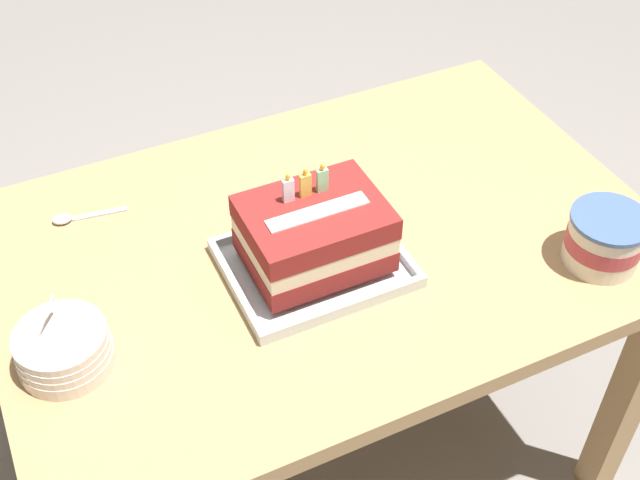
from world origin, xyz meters
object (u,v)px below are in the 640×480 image
birthday_cake (314,233)px  bowl_stack (63,349)px  serving_spoon_near_tray (69,218)px  foil_tray (315,265)px  ice_cream_tub (605,239)px

birthday_cake → bowl_stack: (-0.43, -0.02, -0.05)m
bowl_stack → serving_spoon_near_tray: bowl_stack is taller
foil_tray → bowl_stack: bearing=-176.9°
serving_spoon_near_tray → bowl_stack: bearing=-103.3°
bowl_stack → ice_cream_tub: (0.88, -0.17, 0.02)m
birthday_cake → ice_cream_tub: birthday_cake is taller
birthday_cake → bowl_stack: size_ratio=1.56×
foil_tray → ice_cream_tub: bearing=-23.0°
serving_spoon_near_tray → ice_cream_tub: bearing=-31.5°
foil_tray → birthday_cake: (-0.00, 0.00, 0.07)m
birthday_cake → ice_cream_tub: size_ratio=1.72×
birthday_cake → serving_spoon_near_tray: (-0.35, 0.30, -0.07)m
bowl_stack → serving_spoon_near_tray: size_ratio=1.09×
birthday_cake → bowl_stack: 0.43m
bowl_stack → ice_cream_tub: size_ratio=1.10×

